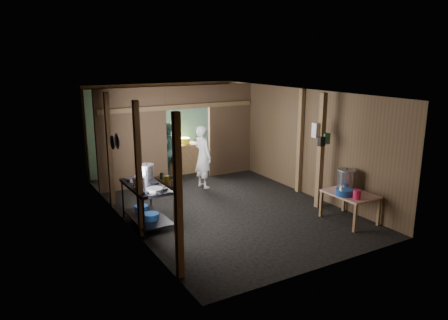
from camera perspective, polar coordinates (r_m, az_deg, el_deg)
floor at (r=9.92m, az=-0.58°, el=-5.93°), size 4.50×7.00×0.00m
ceiling at (r=9.36m, az=-0.62°, el=9.21°), size 4.50×7.00×0.00m
wall_back at (r=12.67m, az=-8.42°, el=4.38°), size 4.50×0.00×2.60m
wall_front at (r=6.83m, az=14.01°, el=-4.16°), size 4.50×0.00×2.60m
wall_left at (r=8.71m, az=-13.61°, el=-0.23°), size 0.00×7.00×2.60m
wall_right at (r=10.82m, az=9.85°, el=2.69°), size 0.00×7.00×2.60m
partition_left at (r=11.03m, az=-12.31°, el=2.78°), size 1.85×0.10×2.60m
partition_right at (r=12.20m, az=0.77°, el=4.16°), size 1.35×0.10×2.60m
partition_header at (r=11.45m, az=-4.98°, el=8.52°), size 1.30×0.10×0.60m
turquoise_panel at (r=12.62m, az=-8.31°, el=4.12°), size 4.40×0.06×2.50m
back_counter at (r=12.46m, az=-6.06°, el=0.18°), size 1.20×0.50×0.85m
wall_clock at (r=12.59m, az=-7.28°, el=7.11°), size 0.20×0.03×0.20m
post_left_a at (r=6.37m, az=-6.22°, el=-5.13°), size 0.10×0.12×2.60m
post_left_b at (r=7.99m, az=-11.47°, el=-1.39°), size 0.10×0.12×2.60m
post_left_c at (r=9.85m, az=-15.23°, el=1.30°), size 0.10×0.12×2.60m
post_right at (r=10.62m, az=10.25°, el=2.47°), size 0.10×0.12×2.60m
post_free at (r=9.60m, az=12.95°, el=1.12°), size 0.12×0.12×2.60m
cross_beam at (r=11.33m, az=-6.00°, el=7.16°), size 4.40×0.12×0.12m
pan_lid_big at (r=9.02m, az=-14.23°, el=2.49°), size 0.03×0.34×0.34m
pan_lid_small at (r=9.42m, az=-14.87°, el=2.31°), size 0.03×0.30×0.30m
wall_shelf at (r=6.79m, az=-7.73°, el=-3.08°), size 0.14×0.80×0.03m
jar_white at (r=6.55m, az=-6.91°, el=-3.10°), size 0.07×0.07×0.10m
jar_yellow at (r=6.77m, az=-7.74°, el=-2.56°), size 0.08×0.08×0.10m
jar_green at (r=6.97m, az=-8.44°, el=-2.11°), size 0.06×0.06×0.10m
bag_white at (r=9.54m, az=12.56°, el=3.99°), size 0.22×0.15×0.32m
bag_green at (r=9.55m, az=13.60°, el=2.85°), size 0.16×0.12×0.24m
bag_black at (r=9.45m, az=13.05°, el=2.46°), size 0.14×0.10×0.20m
gas_range at (r=8.76m, az=-10.32°, el=-5.96°), size 0.74×1.44×0.85m
prep_table at (r=9.21m, az=16.60°, el=-6.12°), size 0.75×1.03×0.61m
stove_pot_large at (r=9.04m, az=-10.42°, el=-1.58°), size 0.38×0.38×0.32m
stove_pot_med at (r=8.52m, az=-11.47°, el=-2.96°), size 0.25×0.25×0.21m
frying_pan at (r=8.20m, az=-9.35°, el=-3.97°), size 0.37×0.57×0.07m
blue_tub_front at (r=8.67m, az=-9.85°, el=-7.54°), size 0.31×0.31×0.13m
blue_tub_back at (r=9.18m, az=-11.11°, el=-6.41°), size 0.29×0.29×0.12m
stock_pot at (r=9.32m, az=16.20°, el=-2.57°), size 0.42×0.42×0.45m
wash_basin at (r=8.92m, az=15.96°, el=-4.22°), size 0.46×0.46×0.13m
pink_bucket at (r=8.77m, az=17.54°, el=-4.48°), size 0.20×0.20×0.18m
knife at (r=8.77m, az=19.21°, el=-5.21°), size 0.30×0.05×0.01m
yellow_tub at (r=12.42m, az=-5.40°, el=2.58°), size 0.33×0.33×0.18m
red_cup at (r=12.19m, az=-7.91°, el=2.18°), size 0.11×0.11×0.13m
cook at (r=10.94m, az=-2.85°, el=0.44°), size 0.46×0.64×1.65m
worker_back at (r=12.02m, az=-7.81°, el=1.37°), size 0.80×0.64×1.57m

